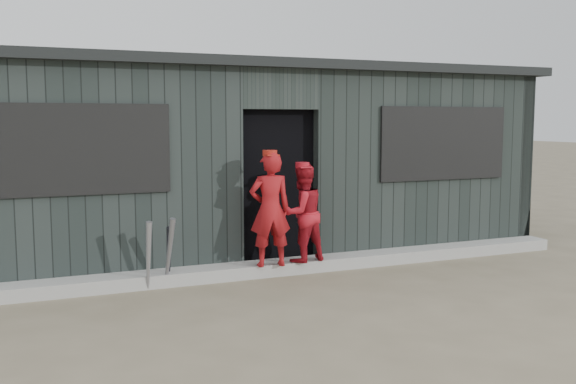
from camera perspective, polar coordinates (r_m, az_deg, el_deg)
name	(u,v)px	position (r m, az deg, el deg)	size (l,w,h in m)	color
ground	(359,313)	(6.38, 6.35, -10.65)	(80.00, 80.00, 0.00)	#695E49
curb	(287,266)	(7.95, -0.06, -6.63)	(8.00, 0.36, 0.15)	#969691
bat_left	(148,256)	(7.18, -12.30, -5.59)	(0.07, 0.07, 0.79)	gray
bat_mid	(169,253)	(7.24, -10.52, -5.34)	(0.07, 0.07, 0.83)	slate
bat_right	(169,255)	(7.39, -10.54, -5.56)	(0.07, 0.07, 0.72)	black
player_red_left	(270,210)	(7.53, -1.61, -1.57)	(0.49, 0.32, 1.35)	maroon
player_red_right	(302,213)	(7.78, 1.27, -1.89)	(0.58, 0.45, 1.19)	#AD1520
player_grey_back	(291,220)	(8.45, 0.28, -2.47)	(0.55, 0.36, 1.13)	#A7A7A7
dugout	(243,160)	(9.34, -4.04, 2.83)	(8.30, 3.30, 2.62)	black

